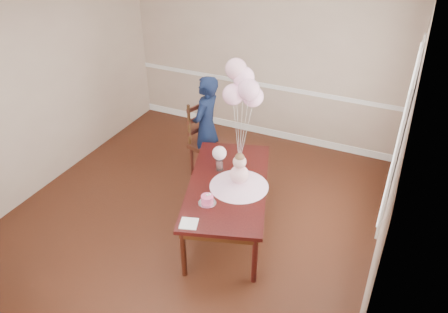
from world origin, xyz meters
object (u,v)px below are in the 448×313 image
(birthday_cake, at_px, (207,199))
(woman, at_px, (206,127))
(dining_table_top, at_px, (228,184))
(dining_chair_seat, at_px, (211,145))

(birthday_cake, relative_size, woman, 0.09)
(dining_table_top, height_order, birthday_cake, birthday_cake)
(dining_chair_seat, height_order, woman, woman)
(dining_table_top, height_order, dining_chair_seat, dining_table_top)
(dining_chair_seat, xyz_separation_m, woman, (-0.09, 0.05, 0.26))
(dining_table_top, relative_size, woman, 1.20)
(birthday_cake, bearing_deg, woman, 117.05)
(dining_table_top, relative_size, birthday_cake, 13.33)
(woman, bearing_deg, birthday_cake, 27.57)
(dining_chair_seat, relative_size, woman, 0.32)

